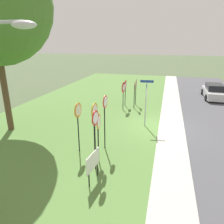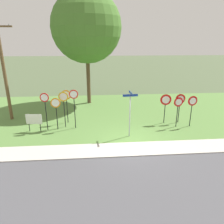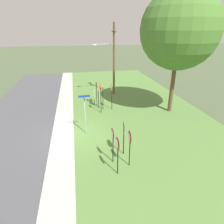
# 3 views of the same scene
# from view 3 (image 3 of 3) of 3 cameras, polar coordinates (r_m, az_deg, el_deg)

# --- Properties ---
(ground_plane) EXTENTS (160.00, 160.00, 0.00)m
(ground_plane) POSITION_cam_3_polar(r_m,az_deg,el_deg) (14.71, -11.21, -6.70)
(ground_plane) COLOR #4C5B3D
(road_asphalt) EXTENTS (44.00, 6.40, 0.01)m
(road_asphalt) POSITION_cam_3_polar(r_m,az_deg,el_deg) (15.59, -29.25, -7.66)
(road_asphalt) COLOR #4C4C51
(road_asphalt) RESTS_ON ground_plane
(sidewalk_strip) EXTENTS (44.00, 1.60, 0.06)m
(sidewalk_strip) POSITION_cam_3_polar(r_m,az_deg,el_deg) (14.73, -14.34, -6.82)
(sidewalk_strip) COLOR #BCB7AD
(sidewalk_strip) RESTS_ON ground_plane
(grass_median) EXTENTS (44.00, 12.00, 0.04)m
(grass_median) POSITION_cam_3_polar(r_m,az_deg,el_deg) (15.72, 11.22, -4.51)
(grass_median) COLOR #567F3D
(grass_median) RESTS_ON ground_plane
(stop_sign_near_left) EXTENTS (0.68, 0.11, 2.29)m
(stop_sign_near_left) POSITION_cam_3_polar(r_m,az_deg,el_deg) (18.65, -4.17, 6.01)
(stop_sign_near_left) COLOR black
(stop_sign_near_left) RESTS_ON grass_median
(stop_sign_near_right) EXTENTS (0.68, 0.11, 2.62)m
(stop_sign_near_right) POSITION_cam_3_polar(r_m,az_deg,el_deg) (18.15, -2.86, 6.35)
(stop_sign_near_right) COLOR black
(stop_sign_near_right) RESTS_ON grass_median
(stop_sign_far_left) EXTENTS (0.62, 0.10, 2.82)m
(stop_sign_far_left) POSITION_cam_3_polar(r_m,az_deg,el_deg) (17.37, -3.44, 5.93)
(stop_sign_far_left) COLOR black
(stop_sign_far_left) RESTS_ON grass_median
(stop_sign_far_center) EXTENTS (0.71, 0.10, 2.55)m
(stop_sign_far_center) POSITION_cam_3_polar(r_m,az_deg,el_deg) (18.22, -0.15, 6.32)
(stop_sign_far_center) COLOR black
(stop_sign_far_center) RESTS_ON grass_median
(stop_sign_far_right) EXTENTS (0.61, 0.11, 2.67)m
(stop_sign_far_right) POSITION_cam_3_polar(r_m,az_deg,el_deg) (19.22, -4.72, 7.30)
(stop_sign_far_right) COLOR black
(stop_sign_far_right) RESTS_ON grass_median
(yield_sign_near_left) EXTENTS (0.81, 0.17, 2.25)m
(yield_sign_near_left) POSITION_cam_3_polar(r_m,az_deg,el_deg) (11.55, 3.39, -5.47)
(yield_sign_near_left) COLOR black
(yield_sign_near_left) RESTS_ON grass_median
(yield_sign_near_right) EXTENTS (0.68, 0.11, 2.22)m
(yield_sign_near_right) POSITION_cam_3_polar(r_m,az_deg,el_deg) (10.86, 0.13, -7.61)
(yield_sign_near_right) COLOR black
(yield_sign_near_right) RESTS_ON grass_median
(yield_sign_far_left) EXTENTS (0.71, 0.11, 2.28)m
(yield_sign_far_left) POSITION_cam_3_polar(r_m,az_deg,el_deg) (9.97, 1.57, -10.41)
(yield_sign_far_left) COLOR black
(yield_sign_far_left) RESTS_ON grass_median
(yield_sign_far_right) EXTENTS (0.74, 0.11, 2.23)m
(yield_sign_far_right) POSITION_cam_3_polar(r_m,az_deg,el_deg) (10.63, 5.20, -8.39)
(yield_sign_far_right) COLOR black
(yield_sign_far_right) RESTS_ON grass_median
(street_name_post) EXTENTS (0.96, 0.82, 3.01)m
(street_name_post) POSITION_cam_3_polar(r_m,az_deg,el_deg) (13.91, -8.02, 0.17)
(street_name_post) COLOR #9EA0A8
(street_name_post) RESTS_ON grass_median
(utility_pole) EXTENTS (2.10, 2.55, 7.86)m
(utility_pole) POSITION_cam_3_polar(r_m,az_deg,el_deg) (22.30, 0.08, 15.91)
(utility_pole) COLOR brown
(utility_pole) RESTS_ON grass_median
(notice_board) EXTENTS (1.10, 0.13, 1.25)m
(notice_board) POSITION_cam_3_polar(r_m,az_deg,el_deg) (20.29, -5.35, 5.03)
(notice_board) COLOR black
(notice_board) RESTS_ON grass_median
(oak_tree_left) EXTENTS (6.42, 6.42, 10.33)m
(oak_tree_left) POSITION_cam_3_polar(r_m,az_deg,el_deg) (17.80, 19.36, 21.89)
(oak_tree_left) COLOR brown
(oak_tree_left) RESTS_ON grass_median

